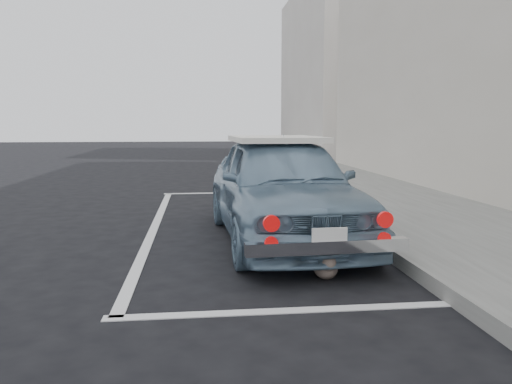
{
  "coord_description": "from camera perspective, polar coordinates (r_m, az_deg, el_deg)",
  "views": [
    {
      "loc": [
        -0.24,
        -4.28,
        1.49
      ],
      "look_at": [
        0.38,
        1.11,
        0.75
      ],
      "focal_mm": 35.0,
      "sensor_mm": 36.0,
      "label": 1
    }
  ],
  "objects": [
    {
      "name": "pline_front",
      "position": [
        10.91,
        -2.59,
        -0.09
      ],
      "size": [
        3.0,
        0.12,
        0.01
      ],
      "primitive_type": "cube",
      "color": "silver",
      "rests_on": "ground"
    },
    {
      "name": "retro_coupe",
      "position": [
        6.43,
        2.98,
        0.61
      ],
      "size": [
        1.82,
        4.1,
        1.37
      ],
      "rotation": [
        0.0,
        0.0,
        0.05
      ],
      "color": "#708FA6",
      "rests_on": "ground"
    },
    {
      "name": "building_far",
      "position": [
        25.28,
        8.84,
        13.35
      ],
      "size": [
        3.5,
        10.0,
        8.0
      ],
      "primitive_type": "cube",
      "color": "#BDB4AB",
      "rests_on": "ground"
    },
    {
      "name": "sidewalk",
      "position": [
        7.3,
        21.79,
        -3.98
      ],
      "size": [
        2.8,
        40.0,
        0.15
      ],
      "primitive_type": "cube",
      "color": "slate",
      "rests_on": "ground"
    },
    {
      "name": "pline_rear",
      "position": [
        4.13,
        4.36,
        -13.35
      ],
      "size": [
        3.0,
        0.12,
        0.01
      ],
      "primitive_type": "cube",
      "color": "silver",
      "rests_on": "ground"
    },
    {
      "name": "pline_side",
      "position": [
        7.46,
        -11.51,
        -3.89
      ],
      "size": [
        0.12,
        7.0,
        0.01
      ],
      "primitive_type": "cube",
      "color": "silver",
      "rests_on": "ground"
    },
    {
      "name": "cat",
      "position": [
        4.93,
        7.98,
        -8.33
      ],
      "size": [
        0.26,
        0.54,
        0.29
      ],
      "rotation": [
        0.0,
        0.0,
        -0.05
      ],
      "color": "#78665B",
      "rests_on": "ground"
    },
    {
      "name": "ground",
      "position": [
        4.54,
        -3.2,
        -11.41
      ],
      "size": [
        80.0,
        80.0,
        0.0
      ],
      "primitive_type": "plane",
      "color": "black",
      "rests_on": "ground"
    }
  ]
}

